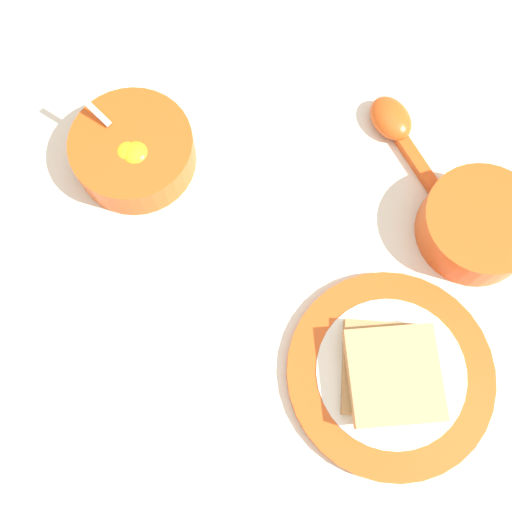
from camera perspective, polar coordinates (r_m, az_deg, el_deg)
name	(u,v)px	position (r m, az deg, el deg)	size (l,w,h in m)	color
ground_plane	(320,282)	(0.69, 6.16, -2.51)	(3.00, 3.00, 0.00)	silver
egg_bowl	(133,151)	(0.74, -11.59, 9.79)	(0.15, 0.15, 0.08)	#DB5119
toast_plate	(390,373)	(0.68, 12.66, -10.83)	(0.23, 0.23, 0.01)	#DB5119
toast_sandwich	(391,372)	(0.65, 12.71, -10.74)	(0.13, 0.14, 0.03)	tan
soup_spoon	(395,125)	(0.77, 13.08, 12.06)	(0.05, 0.14, 0.03)	#DB5119
congee_bowl	(479,224)	(0.73, 20.46, 2.83)	(0.13, 0.13, 0.05)	#DB5119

